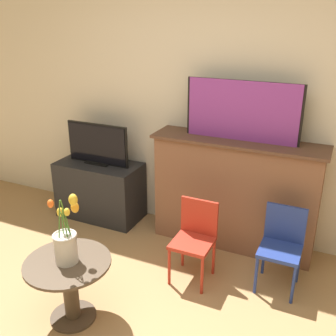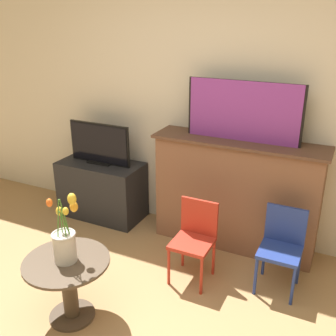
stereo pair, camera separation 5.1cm
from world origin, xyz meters
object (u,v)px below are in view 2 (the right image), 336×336
at_px(vase_tulips, 65,241).
at_px(tv_monitor, 99,144).
at_px(painting, 243,111).
at_px(chair_blue, 282,244).
at_px(chair_red, 195,235).

bearing_deg(vase_tulips, tv_monitor, 116.22).
relative_size(painting, chair_blue, 1.49).
distance_m(tv_monitor, vase_tulips, 1.54).
xyz_separation_m(tv_monitor, chair_red, (1.28, -0.56, -0.42)).
bearing_deg(chair_red, painting, 76.07).
xyz_separation_m(painting, chair_red, (-0.16, -0.63, -0.89)).
bearing_deg(chair_red, chair_blue, 15.55).
bearing_deg(painting, vase_tulips, -117.69).
xyz_separation_m(tv_monitor, vase_tulips, (0.68, -1.38, -0.17)).
height_order(chair_red, chair_blue, same).
bearing_deg(tv_monitor, vase_tulips, -63.78).
distance_m(tv_monitor, chair_red, 1.46).
distance_m(chair_red, chair_blue, 0.67).
bearing_deg(vase_tulips, chair_blue, 38.57).
xyz_separation_m(chair_blue, vase_tulips, (-1.25, -1.00, 0.25)).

